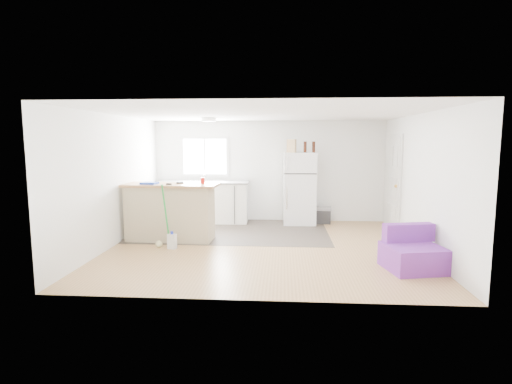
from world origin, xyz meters
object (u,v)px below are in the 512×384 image
blue_tray (149,183)px  bottle_left (305,147)px  purple_seat (412,254)px  cooler (320,215)px  cardboard_box (291,146)px  red_cup (203,181)px  kitchen_cabinets (203,201)px  cleaner_jug (172,241)px  refrigerator (299,188)px  peninsula (170,212)px  bottle_right (314,147)px  mop (161,234)px

blue_tray → bottle_left: size_ratio=1.20×
purple_seat → bottle_left: size_ratio=3.69×
cooler → cardboard_box: bearing=-162.8°
cooler → red_cup: bearing=-139.1°
kitchen_cabinets → purple_seat: bearing=-42.1°
cleaner_jug → refrigerator: bearing=61.3°
purple_seat → cardboard_box: bearing=107.4°
refrigerator → cleaner_jug: 3.43m
kitchen_cabinets → cleaner_jug: size_ratio=6.88×
peninsula → bottle_right: size_ratio=7.31×
bottle_left → mop: bearing=-141.4°
blue_tray → peninsula: bearing=13.2°
purple_seat → red_cup: red_cup is taller
purple_seat → bottle_left: bottle_left is taller
bottle_left → bottle_right: bearing=14.4°
kitchen_cabinets → blue_tray: kitchen_cabinets is taller
bottle_left → cooler: bearing=25.5°
kitchen_cabinets → bottle_right: (2.58, -0.08, 1.29)m
peninsula → bottle_right: bearing=33.4°
peninsula → blue_tray: (-0.37, -0.09, 0.56)m
purple_seat → cleaner_jug: size_ratio=2.89×
kitchen_cabinets → purple_seat: kitchen_cabinets is taller
mop → bottle_right: bearing=43.1°
kitchen_cabinets → peninsula: 1.80m
refrigerator → purple_seat: size_ratio=1.80×
purple_seat → cleaner_jug: 4.03m
refrigerator → cleaner_jug: refrigerator is taller
cleaner_jug → mop: (-0.24, 0.13, 0.09)m
purple_seat → blue_tray: 4.81m
peninsula → bottle_left: bottle_left is taller
purple_seat → mop: size_ratio=0.79×
cooler → bottle_left: (-0.39, -0.19, 1.59)m
bottle_left → blue_tray: bearing=-150.2°
bottle_right → cardboard_box: bearing=-177.2°
peninsula → blue_tray: bearing=-164.1°
red_cup → bottle_left: bearing=38.4°
peninsula → bottle_left: (2.67, 1.65, 1.23)m
refrigerator → mop: (-2.59, -2.26, -0.60)m
refrigerator → bottle_right: bearing=-11.0°
cooler → peninsula: bearing=-144.7°
bottle_right → blue_tray: bearing=-151.1°
refrigerator → peninsula: bearing=-147.2°
red_cup → cardboard_box: (1.73, 1.64, 0.65)m
kitchen_cabinets → blue_tray: (-0.65, -1.87, 0.63)m
blue_tray → cardboard_box: cardboard_box is taller
cooler → cleaner_jug: size_ratio=1.64×
kitchen_cabinets → cardboard_box: (2.08, -0.10, 1.32)m
cooler → bottle_right: 1.61m
refrigerator → mop: 3.49m
cleaner_jug → red_cup: red_cup is taller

